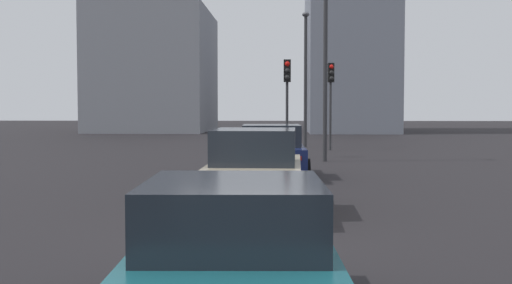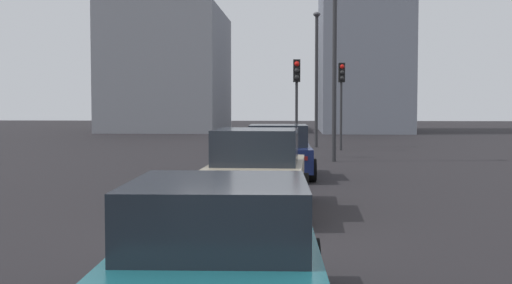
{
  "view_description": "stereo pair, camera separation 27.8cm",
  "coord_description": "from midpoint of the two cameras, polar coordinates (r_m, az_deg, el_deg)",
  "views": [
    {
      "loc": [
        -10.74,
        -0.51,
        2.11
      ],
      "look_at": [
        0.52,
        -0.08,
        1.48
      ],
      "focal_mm": 46.52,
      "sensor_mm": 36.0,
      "label": 1
    },
    {
      "loc": [
        -10.72,
        -0.79,
        2.11
      ],
      "look_at": [
        0.52,
        -0.08,
        1.48
      ],
      "focal_mm": 46.52,
      "sensor_mm": 36.0,
      "label": 2
    }
  ],
  "objects": [
    {
      "name": "building_facade_left",
      "position": [
        55.1,
        9.28,
        9.89
      ],
      "size": [
        12.27,
        6.76,
        17.19
      ],
      "primitive_type": "cube",
      "color": "gray",
      "rests_on": "ground_plane"
    },
    {
      "name": "traffic_light_near_left",
      "position": [
        31.25,
        7.62,
        4.66
      ],
      "size": [
        0.33,
        0.31,
        4.09
      ],
      "rotation": [
        0.0,
        0.0,
        3.29
      ],
      "color": "#2D2D30",
      "rests_on": "ground_plane"
    },
    {
      "name": "street_lamp_kerbside",
      "position": [
        33.53,
        5.46,
        6.43
      ],
      "size": [
        0.56,
        0.36,
        6.77
      ],
      "color": "#2D2D30",
      "rests_on": "ground_plane"
    },
    {
      "name": "car_navy_lead",
      "position": [
        19.49,
        2.33,
        -0.85
      ],
      "size": [
        4.1,
        2.19,
        1.54
      ],
      "rotation": [
        0.0,
        0.0,
        0.03
      ],
      "color": "#141E4C",
      "rests_on": "ground_plane"
    },
    {
      "name": "car_beige_second",
      "position": [
        13.08,
        0.72,
        -2.64
      ],
      "size": [
        4.49,
        2.09,
        1.65
      ],
      "rotation": [
        0.0,
        0.0,
        -0.02
      ],
      "color": "tan",
      "rests_on": "ground_plane"
    },
    {
      "name": "street_lamp_far",
      "position": [
        25.19,
        7.11,
        9.73
      ],
      "size": [
        0.56,
        0.36,
        8.65
      ],
      "color": "#2D2D30",
      "rests_on": "ground_plane"
    },
    {
      "name": "building_facade_center",
      "position": [
        56.46,
        -7.32,
        6.04
      ],
      "size": [
        13.84,
        9.06,
        9.93
      ],
      "primitive_type": "cube",
      "color": "gray",
      "rests_on": "ground_plane"
    },
    {
      "name": "car_teal_third",
      "position": [
        6.11,
        -1.78,
        -10.11
      ],
      "size": [
        4.16,
        2.08,
        1.45
      ],
      "rotation": [
        0.0,
        0.0,
        0.03
      ],
      "color": "#19606B",
      "rests_on": "ground_plane"
    },
    {
      "name": "ground_plane",
      "position": [
        10.97,
        0.13,
        -8.44
      ],
      "size": [
        160.0,
        160.0,
        0.2
      ],
      "primitive_type": "cube",
      "color": "black"
    },
    {
      "name": "traffic_light_near_right",
      "position": [
        26.74,
        3.82,
        4.74
      ],
      "size": [
        0.32,
        0.29,
        3.95
      ],
      "rotation": [
        0.0,
        0.0,
        3.18
      ],
      "color": "#2D2D30",
      "rests_on": "ground_plane"
    }
  ]
}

